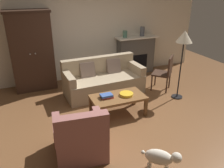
{
  "coord_description": "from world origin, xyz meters",
  "views": [
    {
      "loc": [
        -1.6,
        -3.58,
        2.49
      ],
      "look_at": [
        0.06,
        0.53,
        0.55
      ],
      "focal_mm": 36.22,
      "sensor_mm": 36.0,
      "label": 1
    }
  ],
  "objects_px": {
    "book_stack": "(107,96)",
    "mantel_vase_slate": "(142,31)",
    "floor_lamp": "(184,41)",
    "mantel_vase_jade": "(125,34)",
    "armoire": "(32,51)",
    "coffee_table": "(118,99)",
    "couch": "(103,81)",
    "armchair_near_left": "(80,138)",
    "dog": "(161,158)",
    "fireplace": "(136,54)",
    "fruit_bowl": "(126,94)",
    "side_chair_wooden": "(165,71)"
  },
  "relations": [
    {
      "from": "mantel_vase_jade",
      "to": "mantel_vase_slate",
      "type": "xyz_separation_m",
      "value": [
        0.56,
        0.0,
        0.04
      ]
    },
    {
      "from": "fruit_bowl",
      "to": "side_chair_wooden",
      "type": "height_order",
      "value": "side_chair_wooden"
    },
    {
      "from": "coffee_table",
      "to": "couch",
      "type": "bearing_deg",
      "value": 85.9
    },
    {
      "from": "coffee_table",
      "to": "book_stack",
      "type": "xyz_separation_m",
      "value": [
        -0.24,
        0.04,
        0.09
      ]
    },
    {
      "from": "couch",
      "to": "mantel_vase_jade",
      "type": "xyz_separation_m",
      "value": [
        1.04,
        0.98,
        0.9
      ]
    },
    {
      "from": "side_chair_wooden",
      "to": "floor_lamp",
      "type": "distance_m",
      "value": 1.0
    },
    {
      "from": "book_stack",
      "to": "coffee_table",
      "type": "bearing_deg",
      "value": -8.53
    },
    {
      "from": "mantel_vase_jade",
      "to": "side_chair_wooden",
      "type": "xyz_separation_m",
      "value": [
        0.47,
        -1.42,
        -0.7
      ]
    },
    {
      "from": "side_chair_wooden",
      "to": "dog",
      "type": "distance_m",
      "value": 2.9
    },
    {
      "from": "mantel_vase_jade",
      "to": "armchair_near_left",
      "type": "bearing_deg",
      "value": -125.43
    },
    {
      "from": "armchair_near_left",
      "to": "mantel_vase_slate",
      "type": "bearing_deg",
      "value": 48.11
    },
    {
      "from": "dog",
      "to": "fireplace",
      "type": "bearing_deg",
      "value": 67.75
    },
    {
      "from": "book_stack",
      "to": "mantel_vase_jade",
      "type": "height_order",
      "value": "mantel_vase_jade"
    },
    {
      "from": "armoire",
      "to": "fruit_bowl",
      "type": "relative_size",
      "value": 7.06
    },
    {
      "from": "coffee_table",
      "to": "side_chair_wooden",
      "type": "distance_m",
      "value": 1.73
    },
    {
      "from": "fruit_bowl",
      "to": "armchair_near_left",
      "type": "distance_m",
      "value": 1.51
    },
    {
      "from": "book_stack",
      "to": "floor_lamp",
      "type": "bearing_deg",
      "value": 4.66
    },
    {
      "from": "fruit_bowl",
      "to": "mantel_vase_jade",
      "type": "xyz_separation_m",
      "value": [
        0.94,
        2.12,
        0.77
      ]
    },
    {
      "from": "armoire",
      "to": "book_stack",
      "type": "height_order",
      "value": "armoire"
    },
    {
      "from": "fireplace",
      "to": "floor_lamp",
      "type": "bearing_deg",
      "value": -85.62
    },
    {
      "from": "book_stack",
      "to": "dog",
      "type": "height_order",
      "value": "book_stack"
    },
    {
      "from": "armoire",
      "to": "mantel_vase_jade",
      "type": "height_order",
      "value": "armoire"
    },
    {
      "from": "floor_lamp",
      "to": "mantel_vase_jade",
      "type": "bearing_deg",
      "value": 105.42
    },
    {
      "from": "couch",
      "to": "book_stack",
      "type": "bearing_deg",
      "value": -106.23
    },
    {
      "from": "mantel_vase_slate",
      "to": "floor_lamp",
      "type": "distance_m",
      "value": 1.92
    },
    {
      "from": "armchair_near_left",
      "to": "floor_lamp",
      "type": "distance_m",
      "value": 3.09
    },
    {
      "from": "mantel_vase_slate",
      "to": "armchair_near_left",
      "type": "bearing_deg",
      "value": -131.89
    },
    {
      "from": "book_stack",
      "to": "mantel_vase_slate",
      "type": "bearing_deg",
      "value": 47.24
    },
    {
      "from": "mantel_vase_slate",
      "to": "mantel_vase_jade",
      "type": "bearing_deg",
      "value": 180.0
    },
    {
      "from": "fruit_bowl",
      "to": "mantel_vase_jade",
      "type": "height_order",
      "value": "mantel_vase_jade"
    },
    {
      "from": "armoire",
      "to": "dog",
      "type": "height_order",
      "value": "armoire"
    },
    {
      "from": "book_stack",
      "to": "side_chair_wooden",
      "type": "xyz_separation_m",
      "value": [
        1.82,
        0.64,
        0.06
      ]
    },
    {
      "from": "coffee_table",
      "to": "mantel_vase_slate",
      "type": "height_order",
      "value": "mantel_vase_slate"
    },
    {
      "from": "couch",
      "to": "mantel_vase_slate",
      "type": "distance_m",
      "value": 2.1
    },
    {
      "from": "side_chair_wooden",
      "to": "floor_lamp",
      "type": "height_order",
      "value": "floor_lamp"
    },
    {
      "from": "book_stack",
      "to": "mantel_vase_slate",
      "type": "height_order",
      "value": "mantel_vase_slate"
    },
    {
      "from": "coffee_table",
      "to": "fruit_bowl",
      "type": "bearing_deg",
      "value": -7.24
    },
    {
      "from": "armoire",
      "to": "mantel_vase_slate",
      "type": "height_order",
      "value": "armoire"
    },
    {
      "from": "fireplace",
      "to": "floor_lamp",
      "type": "distance_m",
      "value": 2.1
    },
    {
      "from": "couch",
      "to": "floor_lamp",
      "type": "relative_size",
      "value": 1.22
    },
    {
      "from": "armoire",
      "to": "coffee_table",
      "type": "bearing_deg",
      "value": -54.55
    },
    {
      "from": "armchair_near_left",
      "to": "fireplace",
      "type": "bearing_deg",
      "value": 50.23
    },
    {
      "from": "mantel_vase_jade",
      "to": "fruit_bowl",
      "type": "bearing_deg",
      "value": -113.83
    },
    {
      "from": "coffee_table",
      "to": "fruit_bowl",
      "type": "distance_m",
      "value": 0.2
    },
    {
      "from": "floor_lamp",
      "to": "mantel_vase_slate",
      "type": "bearing_deg",
      "value": 89.04
    },
    {
      "from": "mantel_vase_slate",
      "to": "side_chair_wooden",
      "type": "height_order",
      "value": "mantel_vase_slate"
    },
    {
      "from": "book_stack",
      "to": "floor_lamp",
      "type": "xyz_separation_m",
      "value": [
        1.88,
        0.15,
        0.92
      ]
    },
    {
      "from": "book_stack",
      "to": "mantel_vase_slate",
      "type": "distance_m",
      "value": 2.93
    },
    {
      "from": "couch",
      "to": "armchair_near_left",
      "type": "relative_size",
      "value": 2.22
    },
    {
      "from": "couch",
      "to": "side_chair_wooden",
      "type": "distance_m",
      "value": 1.58
    }
  ]
}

